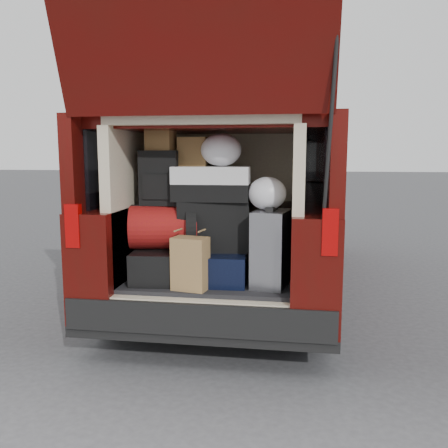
{
  "coord_description": "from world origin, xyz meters",
  "views": [
    {
      "loc": [
        0.65,
        -3.34,
        1.5
      ],
      "look_at": [
        0.1,
        0.2,
        0.98
      ],
      "focal_mm": 38.0,
      "sensor_mm": 36.0,
      "label": 1
    }
  ],
  "objects_px": {
    "black_hardshell": "(165,263)",
    "silver_roller": "(271,248)",
    "red_duffel": "(164,227)",
    "backpack": "(160,178)",
    "kraft_bag": "(190,264)",
    "navy_hardshell": "(219,266)",
    "black_soft_case": "(214,225)",
    "twotone_duffel": "(211,184)"
  },
  "relations": [
    {
      "from": "navy_hardshell",
      "to": "kraft_bag",
      "type": "relative_size",
      "value": 1.37
    },
    {
      "from": "navy_hardshell",
      "to": "black_soft_case",
      "type": "distance_m",
      "value": 0.32
    },
    {
      "from": "red_duffel",
      "to": "navy_hardshell",
      "type": "bearing_deg",
      "value": -12.15
    },
    {
      "from": "backpack",
      "to": "twotone_duffel",
      "type": "xyz_separation_m",
      "value": [
        0.4,
        -0.0,
        -0.04
      ]
    },
    {
      "from": "kraft_bag",
      "to": "twotone_duffel",
      "type": "height_order",
      "value": "twotone_duffel"
    },
    {
      "from": "black_soft_case",
      "to": "backpack",
      "type": "bearing_deg",
      "value": 176.6
    },
    {
      "from": "silver_roller",
      "to": "kraft_bag",
      "type": "xyz_separation_m",
      "value": [
        -0.56,
        -0.2,
        -0.09
      ]
    },
    {
      "from": "kraft_bag",
      "to": "red_duffel",
      "type": "xyz_separation_m",
      "value": [
        -0.27,
        0.27,
        0.21
      ]
    },
    {
      "from": "navy_hardshell",
      "to": "silver_roller",
      "type": "xyz_separation_m",
      "value": [
        0.39,
        -0.07,
        0.16
      ]
    },
    {
      "from": "navy_hardshell",
      "to": "silver_roller",
      "type": "height_order",
      "value": "silver_roller"
    },
    {
      "from": "navy_hardshell",
      "to": "silver_roller",
      "type": "relative_size",
      "value": 0.93
    },
    {
      "from": "silver_roller",
      "to": "backpack",
      "type": "height_order",
      "value": "backpack"
    },
    {
      "from": "black_hardshell",
      "to": "silver_roller",
      "type": "relative_size",
      "value": 1.07
    },
    {
      "from": "kraft_bag",
      "to": "twotone_duffel",
      "type": "relative_size",
      "value": 0.66
    },
    {
      "from": "black_hardshell",
      "to": "kraft_bag",
      "type": "xyz_separation_m",
      "value": [
        0.26,
        -0.27,
        0.07
      ]
    },
    {
      "from": "black_hardshell",
      "to": "silver_roller",
      "type": "distance_m",
      "value": 0.84
    },
    {
      "from": "navy_hardshell",
      "to": "backpack",
      "type": "relative_size",
      "value": 1.24
    },
    {
      "from": "silver_roller",
      "to": "kraft_bag",
      "type": "relative_size",
      "value": 1.47
    },
    {
      "from": "silver_roller",
      "to": "red_duffel",
      "type": "distance_m",
      "value": 0.84
    },
    {
      "from": "black_hardshell",
      "to": "black_soft_case",
      "type": "height_order",
      "value": "black_soft_case"
    },
    {
      "from": "navy_hardshell",
      "to": "backpack",
      "type": "xyz_separation_m",
      "value": [
        -0.47,
        0.05,
        0.66
      ]
    },
    {
      "from": "backpack",
      "to": "twotone_duffel",
      "type": "relative_size",
      "value": 0.73
    },
    {
      "from": "black_hardshell",
      "to": "silver_roller",
      "type": "xyz_separation_m",
      "value": [
        0.82,
        -0.07,
        0.16
      ]
    },
    {
      "from": "red_duffel",
      "to": "black_hardshell",
      "type": "bearing_deg",
      "value": -4.49
    },
    {
      "from": "black_soft_case",
      "to": "twotone_duffel",
      "type": "distance_m",
      "value": 0.32
    },
    {
      "from": "black_soft_case",
      "to": "twotone_duffel",
      "type": "bearing_deg",
      "value": -116.09
    },
    {
      "from": "red_duffel",
      "to": "silver_roller",
      "type": "bearing_deg",
      "value": -16.73
    },
    {
      "from": "navy_hardshell",
      "to": "twotone_duffel",
      "type": "relative_size",
      "value": 0.9
    },
    {
      "from": "black_soft_case",
      "to": "twotone_duffel",
      "type": "relative_size",
      "value": 0.93
    },
    {
      "from": "black_soft_case",
      "to": "backpack",
      "type": "relative_size",
      "value": 1.28
    },
    {
      "from": "navy_hardshell",
      "to": "black_soft_case",
      "type": "relative_size",
      "value": 0.97
    },
    {
      "from": "kraft_bag",
      "to": "black_soft_case",
      "type": "height_order",
      "value": "black_soft_case"
    },
    {
      "from": "navy_hardshell",
      "to": "red_duffel",
      "type": "distance_m",
      "value": 0.52
    },
    {
      "from": "black_hardshell",
      "to": "kraft_bag",
      "type": "distance_m",
      "value": 0.38
    },
    {
      "from": "silver_roller",
      "to": "kraft_bag",
      "type": "bearing_deg",
      "value": -150.68
    },
    {
      "from": "red_duffel",
      "to": "backpack",
      "type": "bearing_deg",
      "value": 117.7
    },
    {
      "from": "silver_roller",
      "to": "kraft_bag",
      "type": "distance_m",
      "value": 0.6
    },
    {
      "from": "black_hardshell",
      "to": "red_duffel",
      "type": "relative_size",
      "value": 1.17
    },
    {
      "from": "silver_roller",
      "to": "black_hardshell",
      "type": "bearing_deg",
      "value": -175.18
    },
    {
      "from": "silver_roller",
      "to": "twotone_duffel",
      "type": "bearing_deg",
      "value": 176.06
    },
    {
      "from": "red_duffel",
      "to": "backpack",
      "type": "relative_size",
      "value": 1.22
    },
    {
      "from": "silver_roller",
      "to": "red_duffel",
      "type": "relative_size",
      "value": 1.09
    }
  ]
}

